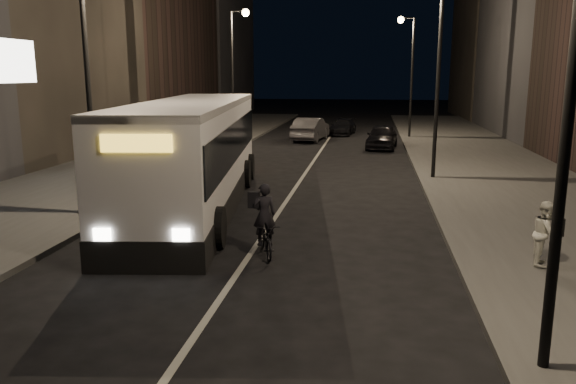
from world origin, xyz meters
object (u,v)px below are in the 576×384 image
(streetlight_right_near, at_px, (558,5))
(streetlight_right_mid, at_px, (433,52))
(car_near, at_px, (382,137))
(streetlight_right_far, at_px, (409,61))
(streetlight_left_near, at_px, (93,43))
(cyclist_on_bicycle, at_px, (265,232))
(pedestrian_woman, at_px, (546,233))
(car_mid, at_px, (311,129))
(car_far, at_px, (342,127))
(streetlight_left_far, at_px, (236,59))
(city_bus, at_px, (194,150))

(streetlight_right_near, distance_m, streetlight_right_mid, 16.00)
(car_near, bearing_deg, streetlight_right_far, 78.66)
(streetlight_left_near, distance_m, car_near, 20.96)
(streetlight_left_near, distance_m, cyclist_on_bicycle, 8.01)
(pedestrian_woman, xyz_separation_m, car_mid, (-8.10, 25.10, -0.12))
(streetlight_right_near, xyz_separation_m, car_mid, (-6.49, 29.93, -4.58))
(streetlight_left_near, height_order, car_mid, streetlight_left_near)
(car_far, bearing_deg, pedestrian_woman, -70.84)
(streetlight_left_far, relative_size, car_near, 1.91)
(streetlight_left_far, bearing_deg, car_far, 52.69)
(streetlight_right_far, bearing_deg, pedestrian_woman, -86.60)
(streetlight_left_near, relative_size, cyclist_on_bicycle, 4.32)
(streetlight_left_far, bearing_deg, streetlight_right_mid, -43.16)
(streetlight_right_near, bearing_deg, car_near, 93.76)
(streetlight_left_far, height_order, pedestrian_woman, streetlight_left_far)
(streetlight_right_far, xyz_separation_m, streetlight_left_near, (-10.66, -24.00, 0.00))
(city_bus, relative_size, pedestrian_woman, 9.08)
(streetlight_left_far, distance_m, pedestrian_woman, 24.87)
(pedestrian_woman, bearing_deg, streetlight_left_near, 92.42)
(streetlight_right_mid, bearing_deg, pedestrian_woman, -81.79)
(streetlight_left_far, height_order, city_bus, streetlight_left_far)
(pedestrian_woman, bearing_deg, car_far, 28.78)
(streetlight_right_near, relative_size, streetlight_left_near, 1.00)
(streetlight_left_near, bearing_deg, streetlight_right_far, 66.04)
(streetlight_right_mid, height_order, pedestrian_woman, streetlight_right_mid)
(streetlight_left_near, relative_size, pedestrian_woman, 5.43)
(streetlight_left_near, xyz_separation_m, pedestrian_woman, (12.28, -3.17, -4.45))
(streetlight_right_near, height_order, city_bus, streetlight_right_near)
(streetlight_right_near, bearing_deg, pedestrian_woman, 71.54)
(car_near, height_order, car_mid, car_mid)
(streetlight_left_near, bearing_deg, streetlight_left_far, 90.00)
(streetlight_right_near, relative_size, streetlight_left_far, 1.00)
(streetlight_right_near, bearing_deg, streetlight_right_far, 90.00)
(car_mid, bearing_deg, city_bus, 92.34)
(pedestrian_woman, distance_m, car_far, 29.86)
(streetlight_left_near, relative_size, city_bus, 0.60)
(cyclist_on_bicycle, relative_size, car_mid, 0.40)
(car_mid, height_order, car_far, car_mid)
(streetlight_right_mid, bearing_deg, streetlight_left_near, -143.12)
(streetlight_right_mid, bearing_deg, car_near, 99.47)
(cyclist_on_bicycle, distance_m, car_near, 21.61)
(city_bus, distance_m, car_far, 24.49)
(streetlight_left_far, relative_size, pedestrian_woman, 5.43)
(streetlight_left_near, xyz_separation_m, streetlight_left_far, (0.00, 18.00, 0.00))
(city_bus, bearing_deg, car_mid, 77.54)
(cyclist_on_bicycle, bearing_deg, pedestrian_woman, -21.59)
(streetlight_right_mid, xyz_separation_m, streetlight_left_near, (-10.66, -8.00, 0.00))
(streetlight_right_near, xyz_separation_m, streetlight_right_mid, (0.00, 16.00, 0.00))
(streetlight_right_near, xyz_separation_m, cyclist_on_bicycle, (-4.93, 5.02, -4.74))
(streetlight_right_near, xyz_separation_m, city_bus, (-8.28, 9.88, -3.40))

